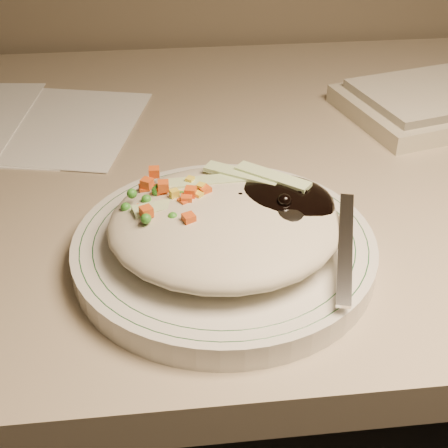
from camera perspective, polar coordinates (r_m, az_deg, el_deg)
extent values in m
cube|color=gray|center=(0.73, 7.01, 5.57)|extent=(1.40, 0.70, 0.04)
cylinder|color=silver|center=(0.53, 0.00, -2.30)|extent=(0.26, 0.26, 0.02)
torus|color=#144723|center=(0.53, 0.00, -1.43)|extent=(0.24, 0.24, 0.00)
torus|color=#144723|center=(0.53, 0.00, -1.43)|extent=(0.22, 0.22, 0.00)
ellipsoid|color=#BBB297|center=(0.51, 0.06, 0.07)|extent=(0.19, 0.18, 0.04)
ellipsoid|color=black|center=(0.53, 4.76, 1.73)|extent=(0.10, 0.09, 0.03)
ellipsoid|color=orange|center=(0.52, -5.09, 1.17)|extent=(0.08, 0.08, 0.02)
sphere|color=black|center=(0.52, 1.48, 2.30)|extent=(0.01, 0.01, 0.01)
sphere|color=black|center=(0.53, 4.53, 2.83)|extent=(0.01, 0.01, 0.01)
sphere|color=black|center=(0.52, 7.15, 2.92)|extent=(0.01, 0.01, 0.01)
sphere|color=black|center=(0.53, 6.09, 3.10)|extent=(0.01, 0.01, 0.01)
sphere|color=black|center=(0.50, 5.54, 2.11)|extent=(0.01, 0.01, 0.01)
sphere|color=black|center=(0.52, 4.40, 2.40)|extent=(0.01, 0.01, 0.01)
sphere|color=black|center=(0.53, 5.39, 3.08)|extent=(0.01, 0.01, 0.01)
cube|color=#D94F18|center=(0.52, -5.56, 3.48)|extent=(0.01, 0.01, 0.01)
cube|color=#D94F18|center=(0.51, -3.68, 1.28)|extent=(0.01, 0.01, 0.01)
cube|color=#D94F18|center=(0.53, -7.06, 3.71)|extent=(0.01, 0.01, 0.01)
cube|color=#D94F18|center=(0.51, -3.07, 2.93)|extent=(0.01, 0.01, 0.01)
cube|color=#D94F18|center=(0.51, -3.43, 2.23)|extent=(0.01, 0.01, 0.01)
cube|color=#D94F18|center=(0.54, -7.22, 3.20)|extent=(0.01, 0.01, 0.01)
cube|color=#D94F18|center=(0.52, -5.81, 3.14)|extent=(0.01, 0.01, 0.01)
cube|color=#D94F18|center=(0.51, -3.62, 1.91)|extent=(0.01, 0.01, 0.01)
cube|color=#D94F18|center=(0.52, -1.77, 3.02)|extent=(0.01, 0.01, 0.01)
cube|color=#D94F18|center=(0.54, -6.40, 4.74)|extent=(0.01, 0.01, 0.01)
cube|color=#D94F18|center=(0.49, -7.11, 1.13)|extent=(0.01, 0.01, 0.01)
cube|color=#D94F18|center=(0.48, -3.23, 0.47)|extent=(0.01, 0.01, 0.01)
cube|color=#D94F18|center=(0.51, -7.61, 1.17)|extent=(0.01, 0.01, 0.01)
cube|color=#D94F18|center=(0.54, -7.14, 2.98)|extent=(0.01, 0.01, 0.01)
sphere|color=#388C28|center=(0.52, -3.53, 2.33)|extent=(0.01, 0.01, 0.01)
sphere|color=#388C28|center=(0.48, -7.14, 0.48)|extent=(0.01, 0.01, 0.01)
sphere|color=#388C28|center=(0.52, -7.12, 2.23)|extent=(0.01, 0.01, 0.01)
sphere|color=#388C28|center=(0.51, -8.42, 2.77)|extent=(0.01, 0.01, 0.01)
sphere|color=#388C28|center=(0.52, -3.88, 2.57)|extent=(0.01, 0.01, 0.01)
sphere|color=#388C28|center=(0.50, -2.90, 0.33)|extent=(0.01, 0.01, 0.01)
sphere|color=#388C28|center=(0.51, -5.17, 1.67)|extent=(0.01, 0.01, 0.01)
sphere|color=#388C28|center=(0.50, -5.85, 0.36)|extent=(0.01, 0.01, 0.01)
sphere|color=#388C28|center=(0.52, -8.97, 1.50)|extent=(0.01, 0.01, 0.01)
sphere|color=#388C28|center=(0.52, -5.96, 3.28)|extent=(0.01, 0.01, 0.01)
sphere|color=#388C28|center=(0.52, -6.20, 3.06)|extent=(0.01, 0.01, 0.01)
sphere|color=#388C28|center=(0.50, -7.03, 1.17)|extent=(0.01, 0.01, 0.01)
sphere|color=#388C28|center=(0.49, -4.71, 0.63)|extent=(0.01, 0.01, 0.01)
sphere|color=#388C28|center=(0.54, -1.48, 3.55)|extent=(0.01, 0.01, 0.01)
cube|color=yellow|center=(0.52, -4.02, 2.57)|extent=(0.01, 0.01, 0.01)
cube|color=yellow|center=(0.51, -2.35, 2.55)|extent=(0.01, 0.01, 0.01)
cube|color=yellow|center=(0.53, -5.21, 2.64)|extent=(0.01, 0.01, 0.01)
cube|color=yellow|center=(0.51, -4.57, 2.78)|extent=(0.01, 0.01, 0.01)
cube|color=yellow|center=(0.51, -5.15, 1.54)|extent=(0.01, 0.01, 0.01)
cube|color=yellow|center=(0.52, -2.14, 3.34)|extent=(0.01, 0.01, 0.01)
cube|color=yellow|center=(0.53, -3.13, 3.94)|extent=(0.01, 0.01, 0.01)
cube|color=yellow|center=(0.51, -4.09, 1.53)|extent=(0.01, 0.01, 0.01)
cube|color=#B2D18C|center=(0.53, -1.49, 3.92)|extent=(0.07, 0.02, 0.00)
cube|color=#B2D18C|center=(0.54, 1.64, 4.55)|extent=(0.07, 0.05, 0.00)
cube|color=#B2D18C|center=(0.51, -4.56, 1.80)|extent=(0.07, 0.03, 0.00)
cube|color=#B2D18C|center=(0.53, 4.46, 4.34)|extent=(0.06, 0.06, 0.00)
cube|color=#B2D18C|center=(0.50, 0.70, 0.80)|extent=(0.07, 0.03, 0.00)
ellipsoid|color=silver|center=(0.50, 5.59, 1.16)|extent=(0.05, 0.05, 0.01)
cube|color=silver|center=(0.49, 11.04, -2.05)|extent=(0.04, 0.11, 0.03)
cube|color=white|center=(0.81, -18.82, 8.83)|extent=(0.34, 0.28, 0.00)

